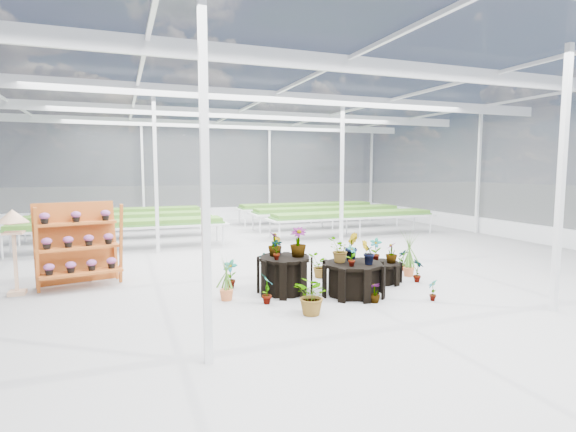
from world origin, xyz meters
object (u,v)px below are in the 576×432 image
object	(u,v)px
plinth_mid	(353,279)
plinth_low	(378,272)
shelf_rack	(78,245)
plinth_tall	(285,275)
bird_table	(15,252)

from	to	relation	value
plinth_mid	plinth_low	bearing A→B (deg)	34.99
plinth_low	shelf_rack	xyz separation A→B (m)	(-6.05, 1.88, 0.66)
plinth_tall	plinth_mid	size ratio (longest dim) A/B	0.88
shelf_rack	bird_table	bearing A→B (deg)	-177.76
plinth_tall	plinth_mid	world-z (taller)	plinth_tall
shelf_rack	bird_table	world-z (taller)	shelf_rack
bird_table	plinth_tall	bearing A→B (deg)	-15.66
shelf_rack	plinth_mid	bearing A→B (deg)	-38.93
bird_table	plinth_low	bearing A→B (deg)	-9.30
shelf_rack	bird_table	size ratio (longest dim) A/B	1.04
plinth_low	bird_table	size ratio (longest dim) A/B	0.58
plinth_low	bird_table	bearing A→B (deg)	167.33
bird_table	plinth_mid	bearing A→B (deg)	-17.19
plinth_low	shelf_rack	size ratio (longest dim) A/B	0.55
plinth_tall	shelf_rack	size ratio (longest dim) A/B	0.61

